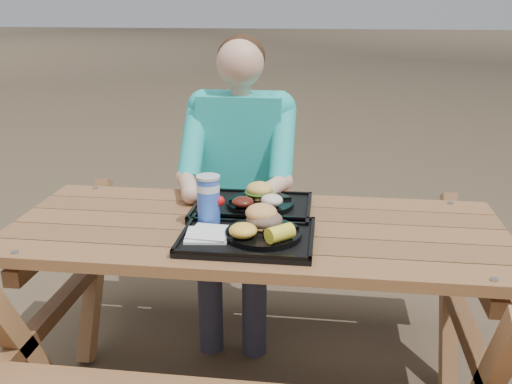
# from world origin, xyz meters

# --- Properties ---
(picnic_table) EXTENTS (1.80, 1.49, 0.75)m
(picnic_table) POSITION_xyz_m (0.00, 0.00, 0.38)
(picnic_table) COLOR #999999
(picnic_table) RESTS_ON ground
(tray_near) EXTENTS (0.45, 0.35, 0.02)m
(tray_near) POSITION_xyz_m (-0.01, -0.14, 0.76)
(tray_near) COLOR black
(tray_near) RESTS_ON picnic_table
(tray_far) EXTENTS (0.45, 0.35, 0.02)m
(tray_far) POSITION_xyz_m (-0.03, 0.15, 0.76)
(tray_far) COLOR black
(tray_far) RESTS_ON picnic_table
(plate_near) EXTENTS (0.26, 0.26, 0.02)m
(plate_near) POSITION_xyz_m (0.04, -0.14, 0.78)
(plate_near) COLOR black
(plate_near) RESTS_ON tray_near
(plate_far) EXTENTS (0.26, 0.26, 0.02)m
(plate_far) POSITION_xyz_m (-0.00, 0.16, 0.78)
(plate_far) COLOR black
(plate_far) RESTS_ON tray_far
(napkin_stack) EXTENTS (0.16, 0.16, 0.02)m
(napkin_stack) POSITION_xyz_m (-0.15, -0.17, 0.78)
(napkin_stack) COLOR white
(napkin_stack) RESTS_ON tray_near
(soda_cup) EXTENTS (0.08, 0.08, 0.16)m
(soda_cup) POSITION_xyz_m (-0.17, -0.03, 0.85)
(soda_cup) COLOR blue
(soda_cup) RESTS_ON tray_near
(condiment_bbq) EXTENTS (0.06, 0.06, 0.03)m
(condiment_bbq) POSITION_xyz_m (-0.01, -0.01, 0.79)
(condiment_bbq) COLOR #320805
(condiment_bbq) RESTS_ON tray_near
(condiment_mustard) EXTENTS (0.05, 0.05, 0.03)m
(condiment_mustard) POSITION_xyz_m (0.05, -0.02, 0.79)
(condiment_mustard) COLOR gold
(condiment_mustard) RESTS_ON tray_near
(sandwich) EXTENTS (0.12, 0.12, 0.12)m
(sandwich) POSITION_xyz_m (0.04, -0.10, 0.85)
(sandwich) COLOR #F3A455
(sandwich) RESTS_ON plate_near
(mac_cheese) EXTENTS (0.09, 0.09, 0.05)m
(mac_cheese) POSITION_xyz_m (-0.02, -0.20, 0.81)
(mac_cheese) COLOR yellow
(mac_cheese) RESTS_ON plate_near
(corn_cob) EXTENTS (0.13, 0.13, 0.05)m
(corn_cob) POSITION_xyz_m (0.11, -0.22, 0.82)
(corn_cob) COLOR yellow
(corn_cob) RESTS_ON plate_near
(cutlery_far) EXTENTS (0.08, 0.14, 0.01)m
(cutlery_far) POSITION_xyz_m (-0.20, 0.16, 0.77)
(cutlery_far) COLOR black
(cutlery_far) RESTS_ON tray_far
(burger) EXTENTS (0.11, 0.11, 0.10)m
(burger) POSITION_xyz_m (-0.01, 0.20, 0.84)
(burger) COLOR #EBBB53
(burger) RESTS_ON plate_far
(baked_beans) EXTENTS (0.08, 0.08, 0.04)m
(baked_beans) POSITION_xyz_m (-0.06, 0.09, 0.81)
(baked_beans) COLOR #541810
(baked_beans) RESTS_ON plate_far
(potato_salad) EXTENTS (0.08, 0.08, 0.05)m
(potato_salad) POSITION_xyz_m (0.05, 0.10, 0.81)
(potato_salad) COLOR #EFE0CB
(potato_salad) RESTS_ON plate_far
(diner) EXTENTS (0.48, 0.84, 1.28)m
(diner) POSITION_xyz_m (-0.15, 0.61, 0.64)
(diner) COLOR #1BA8BE
(diner) RESTS_ON ground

